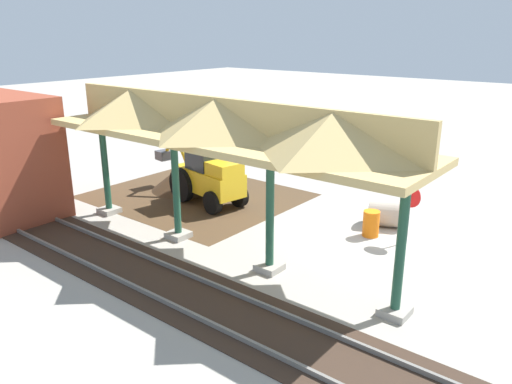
% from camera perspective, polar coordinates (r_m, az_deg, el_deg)
% --- Properties ---
extents(ground_plane, '(120.00, 120.00, 0.00)m').
position_cam_1_polar(ground_plane, '(17.36, 12.48, -5.25)').
color(ground_plane, '#9E998E').
extents(dirt_work_zone, '(8.20, 7.00, 0.01)m').
position_cam_1_polar(dirt_work_zone, '(21.45, -6.82, -0.42)').
color(dirt_work_zone, '#4C3823').
rests_on(dirt_work_zone, ground).
extents(platform_canopy, '(12.88, 3.20, 4.90)m').
position_cam_1_polar(platform_canopy, '(14.74, -4.42, 7.94)').
color(platform_canopy, '#9E998E').
rests_on(platform_canopy, ground).
extents(rail_tracks, '(60.00, 2.58, 0.15)m').
position_cam_1_polar(rail_tracks, '(12.51, -1.29, -14.33)').
color(rail_tracks, slate).
rests_on(rail_tracks, ground).
extents(stop_sign, '(0.74, 0.22, 2.03)m').
position_cam_1_polar(stop_sign, '(16.87, 17.19, -1.09)').
color(stop_sign, gray).
rests_on(stop_sign, ground).
extents(backhoe, '(5.27, 2.20, 2.82)m').
position_cam_1_polar(backhoe, '(20.24, -5.63, 2.24)').
color(backhoe, yellow).
rests_on(backhoe, ground).
extents(dirt_mound, '(5.73, 5.73, 2.28)m').
position_cam_1_polar(dirt_mound, '(22.42, -8.22, 0.32)').
color(dirt_mound, '#4C3823').
rests_on(dirt_mound, ground).
extents(concrete_pipe, '(1.53, 1.39, 0.97)m').
position_cam_1_polar(concrete_pipe, '(18.49, 14.66, -2.35)').
color(concrete_pipe, '#9E9384').
rests_on(concrete_pipe, ground).
extents(traffic_barrel, '(0.56, 0.56, 0.90)m').
position_cam_1_polar(traffic_barrel, '(17.48, 13.01, -3.53)').
color(traffic_barrel, orange).
rests_on(traffic_barrel, ground).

